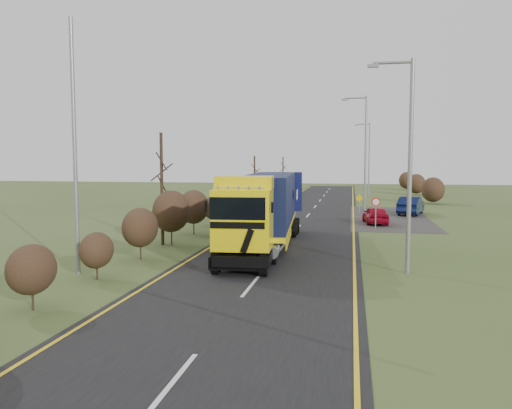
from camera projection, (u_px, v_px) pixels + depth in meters
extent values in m
plane|color=#3C4F21|center=(269.00, 264.00, 21.92)|extent=(160.00, 160.00, 0.00)
cube|color=black|center=(294.00, 232.00, 31.70)|extent=(8.00, 120.00, 0.02)
cube|color=#2B2826|center=(389.00, 217.00, 40.26)|extent=(6.00, 18.00, 0.02)
cube|color=yellow|center=(238.00, 230.00, 32.40)|extent=(0.12, 116.00, 0.01)
cube|color=yellow|center=(354.00, 234.00, 31.01)|extent=(0.12, 116.00, 0.01)
cube|color=silver|center=(173.00, 382.00, 10.18)|extent=(0.12, 3.00, 0.01)
cube|color=silver|center=(251.00, 286.00, 18.01)|extent=(0.12, 3.00, 0.01)
cube|color=silver|center=(281.00, 248.00, 25.83)|extent=(0.12, 3.00, 0.01)
cube|color=silver|center=(298.00, 228.00, 33.66)|extent=(0.12, 3.00, 0.01)
cube|color=silver|center=(308.00, 215.00, 41.49)|extent=(0.12, 3.00, 0.01)
cube|color=silver|center=(315.00, 207.00, 49.31)|extent=(0.12, 3.00, 0.01)
cube|color=silver|center=(320.00, 200.00, 57.14)|extent=(0.12, 3.00, 0.01)
cube|color=silver|center=(324.00, 196.00, 64.96)|extent=(0.12, 3.00, 0.01)
cube|color=silver|center=(327.00, 192.00, 72.79)|extent=(0.12, 3.00, 0.01)
cube|color=silver|center=(329.00, 189.00, 80.62)|extent=(0.12, 3.00, 0.01)
ellipsoid|color=black|center=(32.00, 269.00, 15.11)|extent=(1.34, 1.74, 1.54)
ellipsoid|color=black|center=(96.00, 250.00, 19.04)|extent=(1.21, 1.57, 1.39)
ellipsoid|color=black|center=(140.00, 227.00, 22.92)|extent=(1.58, 2.06, 1.82)
ellipsoid|color=black|center=(171.00, 211.00, 26.80)|extent=(1.96, 2.55, 2.25)
ellipsoid|color=black|center=(194.00, 207.00, 30.73)|extent=(1.83, 2.38, 2.10)
ellipsoid|color=black|center=(213.00, 208.00, 34.67)|extent=(1.37, 1.78, 1.57)
ellipsoid|color=black|center=(225.00, 205.00, 38.62)|extent=(1.20, 1.56, 1.38)
ellipsoid|color=black|center=(239.00, 197.00, 42.48)|extent=(1.55, 2.02, 1.78)
ellipsoid|color=black|center=(246.00, 190.00, 46.39)|extent=(1.95, 2.53, 2.24)
ellipsoid|color=black|center=(257.00, 189.00, 50.27)|extent=(1.85, 2.41, 2.13)
ellipsoid|color=black|center=(261.00, 191.00, 54.26)|extent=(1.40, 1.81, 1.61)
ellipsoid|color=black|center=(270.00, 190.00, 58.15)|extent=(1.19, 1.55, 1.37)
ellipsoid|color=black|center=(273.00, 186.00, 62.08)|extent=(1.52, 1.97, 1.75)
ellipsoid|color=black|center=(280.00, 182.00, 65.91)|extent=(1.93, 2.51, 2.22)
ellipsoid|color=black|center=(281.00, 181.00, 69.89)|extent=(1.88, 2.44, 2.16)
ellipsoid|color=black|center=(287.00, 183.00, 73.77)|extent=(1.43, 1.85, 1.64)
ellipsoid|color=black|center=(288.00, 183.00, 77.77)|extent=(1.19, 1.55, 1.37)
ellipsoid|color=black|center=(294.00, 180.00, 81.59)|extent=(1.49, 1.93, 1.71)
cylinder|color=#302318|center=(162.00, 189.00, 26.79)|extent=(0.18, 0.18, 6.05)
cylinder|color=#302318|center=(255.00, 180.00, 52.27)|extent=(0.18, 0.18, 5.06)
cylinder|color=#302318|center=(283.00, 174.00, 73.79)|extent=(0.18, 0.18, 5.15)
cube|color=black|center=(247.00, 252.00, 21.25)|extent=(2.55, 4.44, 0.42)
cube|color=yellow|center=(243.00, 219.00, 20.30)|extent=(2.48, 2.22, 2.42)
cube|color=black|center=(238.00, 264.00, 19.49)|extent=(2.33, 0.29, 0.51)
cube|color=black|center=(228.00, 241.00, 19.42)|extent=(0.56, 0.06, 1.00)
cube|color=black|center=(247.00, 241.00, 19.28)|extent=(0.56, 0.06, 1.00)
cube|color=black|center=(237.00, 209.00, 19.27)|extent=(2.19, 0.23, 0.88)
cube|color=black|center=(237.00, 225.00, 19.30)|extent=(2.14, 0.19, 0.26)
cube|color=yellow|center=(245.00, 182.00, 20.49)|extent=(2.42, 1.48, 0.52)
cylinder|color=silver|center=(239.00, 188.00, 19.41)|extent=(2.05, 0.22, 0.06)
cube|color=black|center=(206.00, 206.00, 19.72)|extent=(0.09, 0.13, 0.42)
cube|color=black|center=(272.00, 208.00, 19.22)|extent=(0.09, 0.13, 0.42)
cylinder|color=gray|center=(225.00, 249.00, 21.81)|extent=(0.61, 1.25, 0.52)
cylinder|color=gray|center=(273.00, 251.00, 21.41)|extent=(0.61, 1.25, 0.52)
cube|color=yellow|center=(270.00, 223.00, 27.13)|extent=(3.21, 11.88, 0.22)
cube|color=black|center=(270.00, 198.00, 27.01)|extent=(3.17, 11.50, 2.56)
cube|color=#0F1442|center=(284.00, 192.00, 32.58)|extent=(2.31, 0.24, 2.56)
cube|color=#0F1442|center=(249.00, 208.00, 21.43)|extent=(2.31, 0.24, 2.56)
cube|color=black|center=(279.00, 225.00, 30.64)|extent=(2.39, 3.51, 0.33)
cube|color=yellow|center=(246.00, 237.00, 26.49)|extent=(0.44, 5.11, 0.42)
cube|color=yellow|center=(289.00, 238.00, 26.06)|extent=(0.44, 5.11, 0.42)
cylinder|color=black|center=(216.00, 262.00, 19.99)|extent=(0.37, 0.99, 0.97)
cylinder|color=black|center=(264.00, 264.00, 19.62)|extent=(0.37, 0.99, 0.97)
cylinder|color=black|center=(230.00, 252.00, 22.27)|extent=(0.37, 0.99, 0.97)
cylinder|color=black|center=(273.00, 253.00, 21.90)|extent=(0.37, 0.99, 0.97)
cylinder|color=black|center=(261.00, 228.00, 30.01)|extent=(0.37, 0.99, 0.97)
cylinder|color=black|center=(294.00, 229.00, 29.64)|extent=(0.37, 0.99, 0.97)
cylinder|color=black|center=(264.00, 226.00, 30.92)|extent=(0.37, 0.99, 0.97)
cylinder|color=black|center=(295.00, 227.00, 30.55)|extent=(0.37, 0.99, 0.97)
cylinder|color=black|center=(267.00, 225.00, 31.83)|extent=(0.37, 0.99, 0.97)
cylinder|color=black|center=(297.00, 225.00, 31.46)|extent=(0.37, 0.99, 0.97)
imported|color=maroon|center=(375.00, 215.00, 36.01)|extent=(1.94, 3.94, 1.29)
imported|color=#091235|center=(411.00, 206.00, 42.18)|extent=(2.78, 4.91, 1.53)
cylinder|color=gray|center=(410.00, 168.00, 19.83)|extent=(0.18, 0.18, 8.54)
cylinder|color=gray|center=(393.00, 63.00, 19.62)|extent=(1.52, 0.12, 0.12)
cube|color=gray|center=(373.00, 66.00, 19.77)|extent=(0.43, 0.17, 0.13)
cylinder|color=gray|center=(365.00, 156.00, 40.82)|extent=(0.18, 0.18, 9.82)
cylinder|color=gray|center=(356.00, 98.00, 40.57)|extent=(1.74, 0.12, 0.12)
cube|color=gray|center=(345.00, 100.00, 40.74)|extent=(0.49, 0.20, 0.15)
cylinder|color=gray|center=(369.00, 159.00, 65.55)|extent=(0.18, 0.18, 9.49)
cylinder|color=gray|center=(363.00, 124.00, 65.30)|extent=(1.69, 0.12, 0.12)
cube|color=gray|center=(357.00, 125.00, 65.47)|extent=(0.47, 0.19, 0.15)
cylinder|color=gray|center=(75.00, 148.00, 19.59)|extent=(0.16, 0.16, 10.08)
cylinder|color=gray|center=(376.00, 215.00, 33.26)|extent=(0.08, 0.08, 1.82)
cylinder|color=red|center=(376.00, 202.00, 33.15)|extent=(0.58, 0.04, 0.58)
cylinder|color=white|center=(376.00, 202.00, 33.13)|extent=(0.44, 0.02, 0.44)
cylinder|color=gray|center=(359.00, 206.00, 42.99)|extent=(0.08, 0.08, 1.26)
cube|color=#F3B50D|center=(359.00, 198.00, 42.88)|extent=(0.64, 0.04, 0.64)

